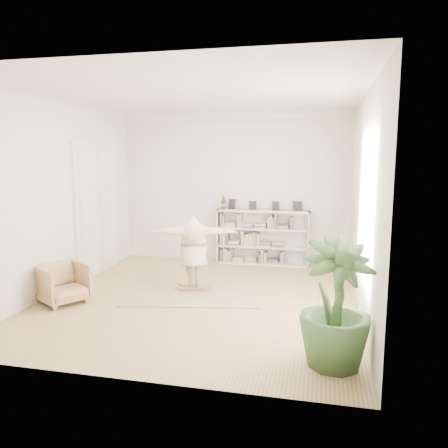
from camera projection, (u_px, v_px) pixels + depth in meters
The scene contains 9 objects.
floor at pixel (200, 298), 7.93m from camera, with size 6.00×6.00×0.00m, color olive.
room_shell at pixel (233, 115), 10.23m from camera, with size 6.00×6.00×6.00m.
doors at pixel (97, 210), 9.55m from camera, with size 0.09×1.78×2.92m.
bookshelf at pixel (262, 238), 10.39m from camera, with size 2.20×0.35×1.64m.
armchair at pixel (63, 283), 7.67m from camera, with size 0.74×0.76×0.69m, color tan.
rug at pixel (194, 290), 8.41m from camera, with size 2.50×2.00×0.02m, color tan.
rocker_board at pixel (194, 287), 8.40m from camera, with size 0.50×0.35×0.10m.
person at pixel (193, 249), 8.29m from camera, with size 1.70×0.46×1.38m, color beige.
houseplant at pixel (336, 304), 5.26m from camera, with size 0.89×0.89×1.58m, color #36562B.
Camera 1 is at (2.09, -7.35, 2.55)m, focal length 35.00 mm.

